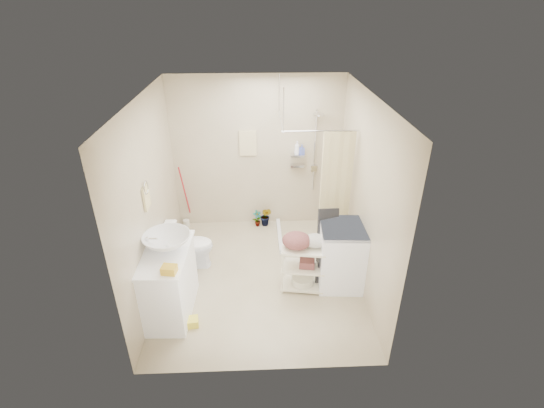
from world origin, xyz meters
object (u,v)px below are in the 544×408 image
at_px(vanity, 168,282).
at_px(washing_machine, 342,255).
at_px(toilet, 189,245).
at_px(laundry_rack, 303,264).

xyz_separation_m(vanity, washing_machine, (2.30, 0.48, 0.01)).
xyz_separation_m(vanity, toilet, (0.12, 0.98, -0.10)).
bearing_deg(vanity, toilet, 85.24).
distance_m(vanity, toilet, 0.99).
bearing_deg(laundry_rack, toilet, 168.68).
bearing_deg(toilet, washing_machine, -102.30).
height_order(vanity, laundry_rack, vanity).
relative_size(toilet, washing_machine, 0.77).
bearing_deg(washing_machine, toilet, 170.71).
bearing_deg(toilet, laundry_rack, -109.46).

